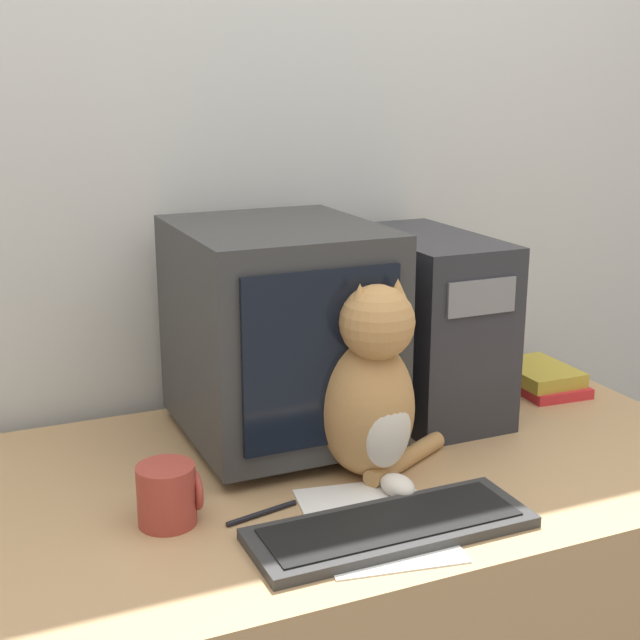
{
  "coord_description": "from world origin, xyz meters",
  "views": [
    {
      "loc": [
        -0.65,
        -0.97,
        1.43
      ],
      "look_at": [
        -0.02,
        0.47,
        0.99
      ],
      "focal_mm": 50.0,
      "sensor_mm": 36.0,
      "label": 1
    }
  ],
  "objects_px": {
    "pen": "(262,513)",
    "crt_monitor": "(278,331)",
    "keyboard": "(391,527)",
    "cat": "(371,393)",
    "book_stack": "(540,378)",
    "mug": "(168,495)",
    "computer_tower": "(426,324)"
  },
  "relations": [
    {
      "from": "pen",
      "to": "crt_monitor",
      "type": "bearing_deg",
      "value": 63.56
    },
    {
      "from": "crt_monitor",
      "to": "book_stack",
      "type": "distance_m",
      "value": 0.68
    },
    {
      "from": "mug",
      "to": "book_stack",
      "type": "bearing_deg",
      "value": 16.58
    },
    {
      "from": "crt_monitor",
      "to": "book_stack",
      "type": "bearing_deg",
      "value": 2.45
    },
    {
      "from": "mug",
      "to": "cat",
      "type": "bearing_deg",
      "value": 4.66
    },
    {
      "from": "keyboard",
      "to": "crt_monitor",
      "type": "bearing_deg",
      "value": 93.05
    },
    {
      "from": "computer_tower",
      "to": "keyboard",
      "type": "distance_m",
      "value": 0.59
    },
    {
      "from": "crt_monitor",
      "to": "cat",
      "type": "xyz_separation_m",
      "value": [
        0.09,
        -0.22,
        -0.06
      ]
    },
    {
      "from": "book_stack",
      "to": "keyboard",
      "type": "bearing_deg",
      "value": -144.18
    },
    {
      "from": "computer_tower",
      "to": "mug",
      "type": "height_order",
      "value": "computer_tower"
    },
    {
      "from": "computer_tower",
      "to": "book_stack",
      "type": "xyz_separation_m",
      "value": [
        0.31,
        -0.0,
        -0.16
      ]
    },
    {
      "from": "keyboard",
      "to": "book_stack",
      "type": "xyz_separation_m",
      "value": [
        0.63,
        0.46,
        0.02
      ]
    },
    {
      "from": "cat",
      "to": "book_stack",
      "type": "bearing_deg",
      "value": 18.6
    },
    {
      "from": "cat",
      "to": "mug",
      "type": "height_order",
      "value": "cat"
    },
    {
      "from": "crt_monitor",
      "to": "mug",
      "type": "bearing_deg",
      "value": -138.91
    },
    {
      "from": "keyboard",
      "to": "book_stack",
      "type": "distance_m",
      "value": 0.78
    },
    {
      "from": "book_stack",
      "to": "mug",
      "type": "height_order",
      "value": "mug"
    },
    {
      "from": "keyboard",
      "to": "cat",
      "type": "relative_size",
      "value": 1.26
    },
    {
      "from": "mug",
      "to": "keyboard",
      "type": "bearing_deg",
      "value": -29.1
    },
    {
      "from": "keyboard",
      "to": "mug",
      "type": "xyz_separation_m",
      "value": [
        -0.31,
        0.17,
        0.04
      ]
    },
    {
      "from": "crt_monitor",
      "to": "book_stack",
      "type": "xyz_separation_m",
      "value": [
        0.65,
        0.03,
        -0.2
      ]
    },
    {
      "from": "computer_tower",
      "to": "cat",
      "type": "height_order",
      "value": "computer_tower"
    },
    {
      "from": "crt_monitor",
      "to": "book_stack",
      "type": "height_order",
      "value": "crt_monitor"
    },
    {
      "from": "pen",
      "to": "mug",
      "type": "distance_m",
      "value": 0.16
    },
    {
      "from": "computer_tower",
      "to": "keyboard",
      "type": "height_order",
      "value": "computer_tower"
    },
    {
      "from": "crt_monitor",
      "to": "keyboard",
      "type": "xyz_separation_m",
      "value": [
        0.02,
        -0.43,
        -0.21
      ]
    },
    {
      "from": "book_stack",
      "to": "pen",
      "type": "distance_m",
      "value": 0.86
    },
    {
      "from": "crt_monitor",
      "to": "cat",
      "type": "height_order",
      "value": "crt_monitor"
    },
    {
      "from": "crt_monitor",
      "to": "keyboard",
      "type": "distance_m",
      "value": 0.48
    },
    {
      "from": "pen",
      "to": "mug",
      "type": "relative_size",
      "value": 1.31
    },
    {
      "from": "keyboard",
      "to": "cat",
      "type": "distance_m",
      "value": 0.26
    },
    {
      "from": "computer_tower",
      "to": "keyboard",
      "type": "xyz_separation_m",
      "value": [
        -0.32,
        -0.46,
        -0.18
      ]
    }
  ]
}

